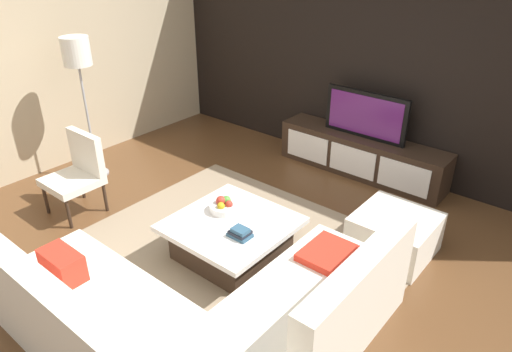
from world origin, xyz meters
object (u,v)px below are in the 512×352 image
floor_lamp (78,61)px  book_stack (240,233)px  television (366,115)px  accent_chair_near (78,169)px  sectional_couch (199,325)px  ottoman (394,234)px  coffee_table (232,238)px  fruit_bowl (224,206)px  media_console (361,155)px

floor_lamp → book_stack: (2.66, -0.28, -1.02)m
television → accent_chair_near: (-1.93, -2.70, -0.29)m
sectional_couch → accent_chair_near: (-2.44, 0.61, 0.21)m
television → ottoman: television is taller
accent_chair_near → ottoman: size_ratio=1.24×
coffee_table → book_stack: 0.33m
fruit_bowl → book_stack: 0.46m
coffee_table → floor_lamp: size_ratio=0.61×
fruit_bowl → book_stack: (0.40, -0.22, -0.01)m
television → sectional_couch: bearing=-81.3°
television → accent_chair_near: 3.33m
sectional_couch → book_stack: bearing=113.7°
floor_lamp → book_stack: bearing=-5.9°
coffee_table → fruit_bowl: (-0.18, 0.10, 0.23)m
media_console → accent_chair_near: size_ratio=2.47×
television → fruit_bowl: size_ratio=3.76×
floor_lamp → ottoman: 3.90m
television → floor_lamp: size_ratio=0.62×
sectional_couch → floor_lamp: 3.47m
media_console → coffee_table: size_ratio=2.07×
media_console → fruit_bowl: size_ratio=7.66×
accent_chair_near → ottoman: (2.97, 1.43, -0.29)m
sectional_couch → coffee_table: bearing=120.9°
sectional_couch → accent_chair_near: size_ratio=2.80×
sectional_couch → fruit_bowl: 1.37m
accent_chair_near → ottoman: accent_chair_near is taller
television → book_stack: 2.45m
media_console → fruit_bowl: bearing=-97.4°
ottoman → fruit_bowl: bearing=-145.1°
coffee_table → floor_lamp: (-2.45, 0.16, 1.24)m
media_console → ottoman: size_ratio=3.06×
coffee_table → floor_lamp: 2.75m
accent_chair_near → book_stack: (2.05, 0.28, -0.07)m
media_console → accent_chair_near: bearing=-125.5°
coffee_table → ottoman: ottoman is taller
sectional_couch → accent_chair_near: bearing=166.0°
coffee_table → book_stack: size_ratio=5.13×
media_console → coffee_table: bearing=-92.5°
media_console → ottoman: 1.64m
accent_chair_near → sectional_couch: bearing=-20.5°
ottoman → fruit_bowl: fruit_bowl is taller
accent_chair_near → ottoman: bearing=19.2°
accent_chair_near → fruit_bowl: accent_chair_near is taller
media_console → sectional_couch: bearing=-81.3°
media_console → sectional_couch: 3.35m
television → ottoman: (1.04, -1.27, -0.58)m
television → ottoman: size_ratio=1.50×
accent_chair_near → floor_lamp: (-0.62, 0.56, 0.95)m
coffee_table → book_stack: bearing=-29.4°
coffee_table → accent_chair_near: (-1.83, -0.41, 0.29)m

